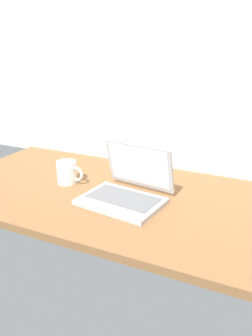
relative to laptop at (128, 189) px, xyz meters
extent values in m
cube|color=brown|center=(-0.03, 0.03, -0.06)|extent=(1.60, 0.76, 0.03)
cube|color=#B2B5BA|center=(-0.01, -0.05, -0.04)|extent=(0.34, 0.26, 0.02)
cube|color=slate|center=(0.00, -0.03, -0.03)|extent=(0.29, 0.17, 0.00)
cube|color=#B2B5BA|center=(0.01, 0.09, 0.07)|extent=(0.31, 0.10, 0.20)
cube|color=white|center=(0.01, 0.08, 0.07)|extent=(0.27, 0.08, 0.17)
cylinder|color=white|center=(-0.32, 0.04, 0.00)|extent=(0.09, 0.09, 0.10)
torus|color=white|center=(-0.27, 0.04, 0.00)|extent=(0.07, 0.01, 0.07)
cylinder|color=brown|center=(-0.32, 0.04, 0.05)|extent=(0.08, 0.08, 0.00)
camera|label=1|loc=(0.51, -1.10, 0.54)|focal=35.70mm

